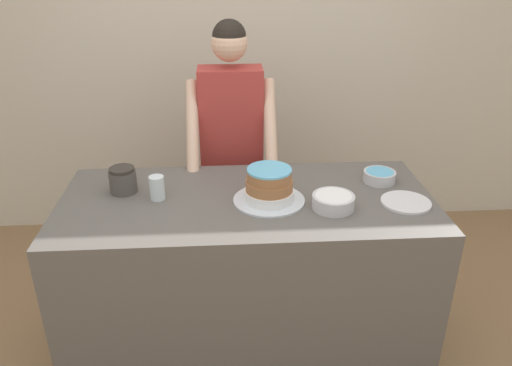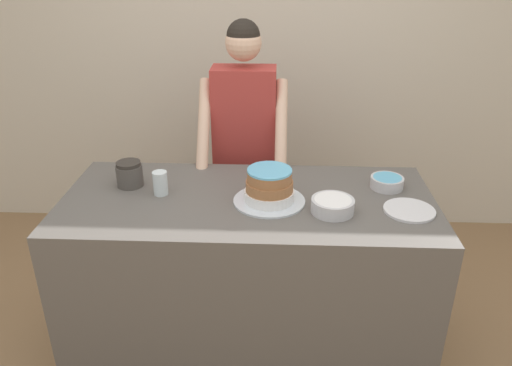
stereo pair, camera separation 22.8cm
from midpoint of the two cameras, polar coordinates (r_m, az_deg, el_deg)
wall_back at (r=3.61m, az=-4.14°, el=14.38°), size 10.00×0.05×2.60m
counter at (r=2.60m, az=-3.53°, el=-10.81°), size 1.77×0.80×0.91m
person_baker at (r=2.90m, az=-5.09°, el=5.54°), size 0.49×0.45×1.65m
cake at (r=2.30m, az=-1.32°, el=-0.54°), size 0.34×0.34×0.16m
frosting_bowl_white at (r=2.27m, az=6.00°, el=-2.14°), size 0.19×0.19×0.06m
frosting_bowl_blue at (r=2.56m, az=11.48°, el=0.74°), size 0.16×0.16×0.06m
drinking_glass at (r=2.39m, az=-13.94°, el=-0.60°), size 0.07×0.07×0.12m
ceramic_plate at (r=2.38m, az=14.17°, el=-2.22°), size 0.23×0.23×0.01m
stoneware_jar at (r=2.51m, az=-17.52°, el=0.26°), size 0.13×0.13×0.13m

